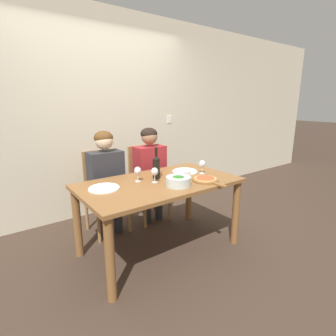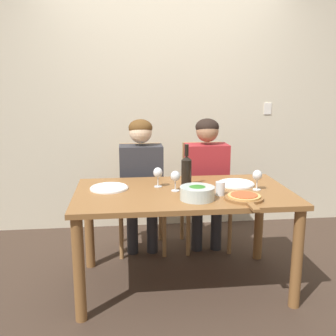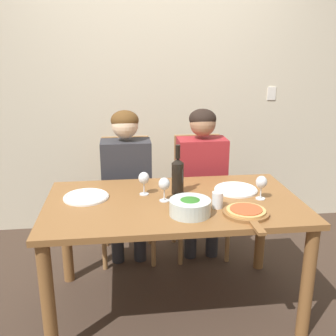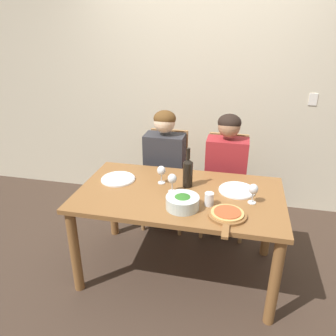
# 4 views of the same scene
# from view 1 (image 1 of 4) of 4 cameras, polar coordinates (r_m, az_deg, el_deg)

# --- Properties ---
(ground_plane) EXTENTS (40.00, 40.00, 0.00)m
(ground_plane) POSITION_cam_1_polar(r_m,az_deg,el_deg) (2.93, -1.72, -17.12)
(ground_plane) COLOR #3D2D23
(back_wall) EXTENTS (10.00, 0.06, 2.70)m
(back_wall) POSITION_cam_1_polar(r_m,az_deg,el_deg) (3.69, -14.08, 11.14)
(back_wall) COLOR beige
(back_wall) RESTS_ON ground
(dining_table) EXTENTS (1.58, 0.89, 0.75)m
(dining_table) POSITION_cam_1_polar(r_m,az_deg,el_deg) (2.65, -1.82, -5.22)
(dining_table) COLOR brown
(dining_table) RESTS_ON ground
(chair_left) EXTENTS (0.42, 0.42, 0.97)m
(chair_left) POSITION_cam_1_polar(r_m,az_deg,el_deg) (3.22, -13.84, -4.54)
(chair_left) COLOR #9E7042
(chair_left) RESTS_ON ground
(chair_right) EXTENTS (0.42, 0.42, 0.97)m
(chair_right) POSITION_cam_1_polar(r_m,az_deg,el_deg) (3.48, -4.80, -2.77)
(chair_right) COLOR #9E7042
(chair_right) RESTS_ON ground
(person_woman) EXTENTS (0.47, 0.51, 1.21)m
(person_woman) POSITION_cam_1_polar(r_m,az_deg,el_deg) (3.05, -13.22, -1.23)
(person_woman) COLOR #28282D
(person_woman) RESTS_ON ground
(person_man) EXTENTS (0.47, 0.51, 1.21)m
(person_man) POSITION_cam_1_polar(r_m,az_deg,el_deg) (3.32, -3.81, 0.38)
(person_man) COLOR #28282D
(person_man) RESTS_ON ground
(wine_bottle) EXTENTS (0.08, 0.08, 0.32)m
(wine_bottle) POSITION_cam_1_polar(r_m,az_deg,el_deg) (2.70, -2.56, 0.39)
(wine_bottle) COLOR black
(wine_bottle) RESTS_ON dining_table
(broccoli_bowl) EXTENTS (0.24, 0.24, 0.10)m
(broccoli_bowl) POSITION_cam_1_polar(r_m,az_deg,el_deg) (2.47, 2.27, -2.88)
(broccoli_bowl) COLOR silver
(broccoli_bowl) RESTS_ON dining_table
(dinner_plate_left) EXTENTS (0.28, 0.28, 0.02)m
(dinner_plate_left) POSITION_cam_1_polar(r_m,az_deg,el_deg) (2.46, -13.74, -4.28)
(dinner_plate_left) COLOR white
(dinner_plate_left) RESTS_ON dining_table
(dinner_plate_right) EXTENTS (0.28, 0.28, 0.02)m
(dinner_plate_right) POSITION_cam_1_polar(r_m,az_deg,el_deg) (2.96, 3.70, -0.72)
(dinner_plate_right) COLOR white
(dinner_plate_right) RESTS_ON dining_table
(pizza_on_board) EXTENTS (0.26, 0.40, 0.04)m
(pizza_on_board) POSITION_cam_1_polar(r_m,az_deg,el_deg) (2.65, 8.28, -2.54)
(pizza_on_board) COLOR brown
(pizza_on_board) RESTS_ON dining_table
(wine_glass_left) EXTENTS (0.07, 0.07, 0.15)m
(wine_glass_left) POSITION_cam_1_polar(r_m,az_deg,el_deg) (2.60, -6.63, -0.73)
(wine_glass_left) COLOR silver
(wine_glass_left) RESTS_ON dining_table
(wine_glass_right) EXTENTS (0.07, 0.07, 0.15)m
(wine_glass_right) POSITION_cam_1_polar(r_m,az_deg,el_deg) (2.89, 7.46, 0.78)
(wine_glass_right) COLOR silver
(wine_glass_right) RESTS_ON dining_table
(wine_glass_centre) EXTENTS (0.07, 0.07, 0.15)m
(wine_glass_centre) POSITION_cam_1_polar(r_m,az_deg,el_deg) (2.56, -2.92, -0.94)
(wine_glass_centre) COLOR silver
(wine_glass_centre) RESTS_ON dining_table
(water_tumbler) EXTENTS (0.07, 0.07, 0.10)m
(water_tumbler) POSITION_cam_1_polar(r_m,az_deg,el_deg) (2.64, 4.22, -1.74)
(water_tumbler) COLOR silver
(water_tumbler) RESTS_ON dining_table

